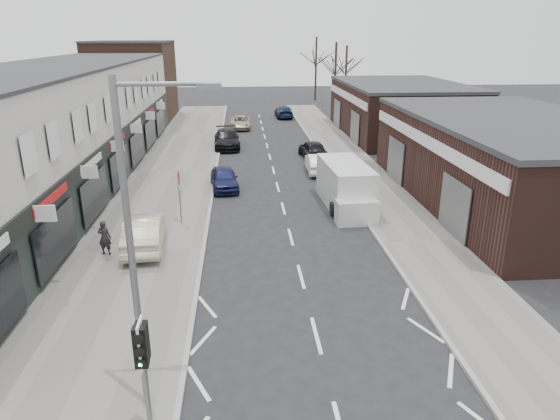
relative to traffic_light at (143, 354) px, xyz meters
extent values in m
plane|color=black|center=(4.40, 2.02, -2.41)|extent=(160.00, 160.00, 0.00)
cube|color=slate|center=(-2.35, 24.02, -2.35)|extent=(5.50, 64.00, 0.12)
cube|color=slate|center=(10.15, 24.02, -2.35)|extent=(3.50, 64.00, 0.12)
cube|color=beige|center=(-9.10, 21.52, 1.14)|extent=(8.00, 41.00, 7.10)
cube|color=#442B1D|center=(-9.10, 47.02, 1.59)|extent=(8.00, 10.00, 8.00)
cube|color=#361E18|center=(16.90, 16.02, -0.16)|extent=(10.00, 18.00, 4.50)
cube|color=#361E18|center=(16.90, 36.02, -0.16)|extent=(10.00, 16.00, 4.50)
cylinder|color=slate|center=(0.00, 0.02, -0.79)|extent=(0.12, 0.12, 3.00)
cube|color=silver|center=(0.00, 0.02, 0.26)|extent=(0.05, 0.55, 1.10)
cube|color=black|center=(0.00, -0.10, 0.26)|extent=(0.28, 0.22, 0.95)
sphere|color=#0CE533|center=(0.00, -0.22, -0.04)|extent=(0.18, 0.18, 0.18)
cube|color=black|center=(0.00, 0.14, 0.26)|extent=(0.26, 0.20, 0.90)
cylinder|color=slate|center=(-0.30, 1.22, 1.71)|extent=(0.16, 0.16, 8.00)
cylinder|color=slate|center=(0.60, 1.22, 5.51)|extent=(1.80, 0.10, 0.10)
cube|color=slate|center=(1.60, 1.22, 5.46)|extent=(0.50, 0.22, 0.12)
cylinder|color=slate|center=(-0.80, 14.02, -1.04)|extent=(0.07, 0.07, 2.50)
cube|color=white|center=(-0.75, 14.02, -0.44)|extent=(0.04, 0.45, 0.25)
cube|color=silver|center=(7.80, 16.42, -1.25)|extent=(2.38, 5.20, 2.33)
cube|color=silver|center=(7.80, 13.43, -1.81)|extent=(2.10, 1.00, 1.22)
cylinder|color=black|center=(6.85, 14.63, -2.03)|extent=(0.24, 0.78, 0.78)
cylinder|color=black|center=(8.74, 14.63, -2.03)|extent=(0.24, 0.78, 0.78)
cylinder|color=black|center=(6.85, 18.20, -2.03)|extent=(0.24, 0.78, 0.78)
cylinder|color=black|center=(8.74, 18.20, -2.03)|extent=(0.24, 0.78, 0.78)
imported|color=#C0B899|center=(-2.03, 11.11, -1.57)|extent=(1.90, 4.51, 1.45)
imported|color=black|center=(-3.54, 10.47, -1.54)|extent=(0.61, 0.46, 1.51)
imported|color=#151A41|center=(1.16, 19.95, -1.76)|extent=(1.94, 3.99, 1.31)
imported|color=black|center=(1.08, 31.53, -1.68)|extent=(2.26, 5.13, 1.46)
imported|color=#AFA48C|center=(2.20, 40.23, -1.81)|extent=(2.09, 4.41, 1.22)
imported|color=white|center=(7.33, 23.22, -1.77)|extent=(1.46, 3.92, 1.28)
imported|color=black|center=(7.61, 27.40, -1.74)|extent=(1.97, 4.11, 1.35)
imported|color=#121C38|center=(7.10, 46.82, -1.77)|extent=(1.90, 4.48, 1.29)
camera|label=1|loc=(2.21, -9.20, 6.46)|focal=32.00mm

